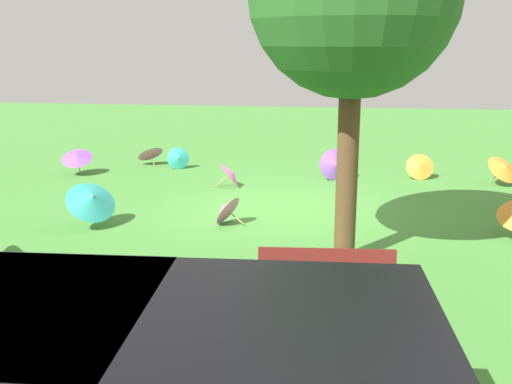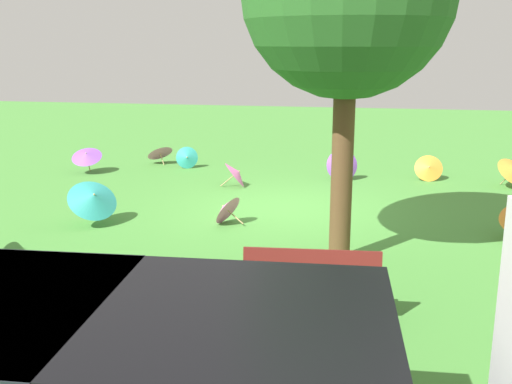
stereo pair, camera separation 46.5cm
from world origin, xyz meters
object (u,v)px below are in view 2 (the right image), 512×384
object	(u,v)px
park_bench	(312,281)
parasol_pink_2	(159,151)
parasol_teal_1	(187,157)
van_dark	(33,383)
parasol_pink_0	(225,208)
parasol_teal_0	(93,198)
parasol_orange_2	(429,168)
parasol_purple_1	(86,155)
parasol_purple_2	(343,165)
parasol_pink_4	(237,173)

from	to	relation	value
park_bench	parasol_pink_2	size ratio (longest dim) A/B	1.72
parasol_teal_1	van_dark	bearing A→B (deg)	101.84
parasol_pink_0	parasol_pink_2	xyz separation A→B (m)	(3.09, -5.19, 0.05)
van_dark	parasol_pink_2	world-z (taller)	van_dark
parasol_teal_0	parasol_pink_0	world-z (taller)	parasol_teal_0
parasol_orange_2	parasol_pink_0	distance (m)	5.91
van_dark	parasol_purple_1	distance (m)	11.55
van_dark	parasol_orange_2	bearing A→B (deg)	-108.27
parasol_teal_0	parasol_teal_1	bearing A→B (deg)	-91.68
park_bench	parasol_teal_1	world-z (taller)	park_bench
park_bench	parasol_purple_2	world-z (taller)	park_bench
parasol_orange_2	parasol_teal_1	distance (m)	6.15
parasol_purple_2	parasol_teal_0	bearing A→B (deg)	46.15
parasol_teal_0	parasol_purple_2	world-z (taller)	parasol_teal_0
parasol_purple_1	park_bench	bearing A→B (deg)	131.42
parasol_purple_1	parasol_pink_4	xyz separation A→B (m)	(-4.06, 0.75, -0.15)
parasol_teal_1	parasol_pink_0	xyz separation A→B (m)	(-2.16, 4.70, -0.00)
parasol_purple_1	van_dark	bearing A→B (deg)	114.27
park_bench	parasol_pink_4	bearing A→B (deg)	-70.26
parasol_pink_0	parasol_pink_4	xyz separation A→B (m)	(0.42, -2.90, 0.03)
parasol_pink_4	parasol_orange_2	bearing A→B (deg)	-161.49
park_bench	parasol_purple_2	distance (m)	7.50
parasol_teal_0	parasol_purple_1	xyz separation A→B (m)	(2.17, -4.18, -0.05)
park_bench	parasol_purple_1	distance (m)	9.66
parasol_orange_2	parasol_purple_2	world-z (taller)	parasol_purple_2
parasol_teal_0	parasol_purple_1	world-z (taller)	parasol_teal_0
parasol_teal_1	parasol_pink_2	xyz separation A→B (m)	(0.93, -0.49, 0.05)
parasol_teal_0	parasol_pink_4	world-z (taller)	parasol_teal_0
parasol_orange_2	parasol_pink_4	bearing A→B (deg)	18.51
parasol_pink_0	parasol_pink_2	size ratio (longest dim) A/B	0.75
parasol_teal_1	parasol_pink_2	world-z (taller)	parasol_pink_2
parasol_orange_2	parasol_purple_2	xyz separation A→B (m)	(2.03, 0.47, 0.08)
parasol_purple_1	parasol_purple_2	world-z (taller)	parasol_purple_2
van_dark	parasol_pink_4	distance (m)	9.82
parasol_teal_1	parasol_pink_0	size ratio (longest dim) A/B	0.87
parasol_pink_0	parasol_pink_2	distance (m)	6.04
parasol_pink_4	parasol_purple_2	bearing A→B (deg)	-157.05
parasol_teal_0	parasol_orange_2	xyz separation A→B (m)	(-6.29, -4.91, -0.20)
van_dark	parasol_pink_0	bearing A→B (deg)	-87.79
parasol_purple_2	parasol_teal_1	bearing A→B (deg)	-10.95
parasol_orange_2	parasol_teal_1	world-z (taller)	parasol_orange_2
park_bench	parasol_pink_2	xyz separation A→B (m)	(5.00, -8.78, -0.12)
parasol_purple_1	parasol_teal_1	xyz separation A→B (m)	(-2.32, -1.05, -0.17)
parasol_teal_1	parasol_purple_2	bearing A→B (deg)	169.05
park_bench	parasol_teal_0	xyz separation A→B (m)	(4.22, -3.06, 0.05)
parasol_purple_1	parasol_teal_1	bearing A→B (deg)	-155.62
parasol_teal_0	parasol_purple_2	xyz separation A→B (m)	(-4.26, -4.44, -0.13)
van_dark	parasol_pink_0	size ratio (longest dim) A/B	6.56
parasol_teal_0	parasol_teal_1	size ratio (longest dim) A/B	1.90
parasol_teal_1	parasol_purple_2	world-z (taller)	parasol_purple_2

